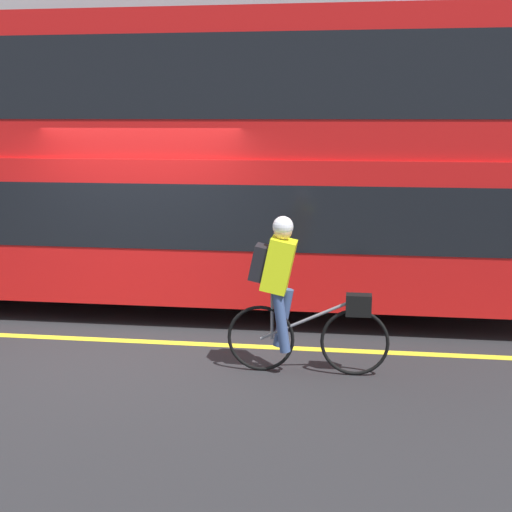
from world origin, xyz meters
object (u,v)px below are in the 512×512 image
object	(u,v)px
bus	(177,152)
trash_bin	(52,228)
street_sign_post	(153,182)
cyclist_on_bike	(291,290)

from	to	relation	value
bus	trash_bin	world-z (taller)	bus
bus	trash_bin	xyz separation A→B (m)	(-3.26, 3.04, -1.60)
bus	street_sign_post	xyz separation A→B (m)	(-1.25, 3.04, -0.71)
cyclist_on_bike	street_sign_post	world-z (taller)	street_sign_post
cyclist_on_bike	bus	bearing A→B (deg)	125.31
trash_bin	cyclist_on_bike	bearing A→B (deg)	-47.87
street_sign_post	cyclist_on_bike	bearing A→B (deg)	-61.29
cyclist_on_bike	trash_bin	world-z (taller)	cyclist_on_bike
trash_bin	street_sign_post	bearing A→B (deg)	-0.19
bus	street_sign_post	distance (m)	3.36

